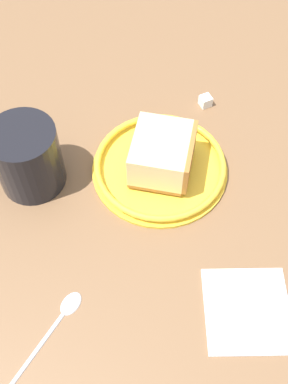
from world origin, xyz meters
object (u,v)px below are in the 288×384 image
object	(u,v)px
teaspoon	(60,317)
sugar_cube	(205,101)
small_plate	(160,167)
tea_mug	(26,157)
cake_slice	(162,154)
folded_napkin	(248,309)

from	to	relation	value
teaspoon	sugar_cube	world-z (taller)	sugar_cube
small_plate	tea_mug	bearing A→B (deg)	-107.18
small_plate	cake_slice	distance (cm)	2.76
folded_napkin	small_plate	bearing A→B (deg)	-175.65
folded_napkin	sugar_cube	bearing A→B (deg)	162.89
small_plate	teaspoon	xyz separation A→B (cm)	(14.55, -18.10, -0.51)
cake_slice	folded_napkin	xyz separation A→B (cm)	(21.36, 1.41, -3.32)
sugar_cube	cake_slice	bearing A→B (deg)	-50.79
tea_mug	teaspoon	distance (cm)	20.09
tea_mug	folded_napkin	xyz separation A→B (cm)	(26.48, 17.71, -4.37)
cake_slice	sugar_cube	bearing A→B (deg)	129.21
teaspoon	folded_napkin	xyz separation A→B (cm)	(6.96, 19.73, -0.05)
teaspoon	folded_napkin	distance (cm)	20.93
cake_slice	teaspoon	world-z (taller)	cake_slice
sugar_cube	small_plate	bearing A→B (deg)	-51.85
folded_napkin	tea_mug	bearing A→B (deg)	-146.22
teaspoon	tea_mug	bearing A→B (deg)	174.08
teaspoon	small_plate	bearing A→B (deg)	128.79
tea_mug	teaspoon	xyz separation A→B (cm)	(19.52, -2.02, -4.32)
tea_mug	folded_napkin	world-z (taller)	tea_mug
small_plate	sugar_cube	bearing A→B (deg)	128.15
tea_mug	folded_napkin	bearing A→B (deg)	33.78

